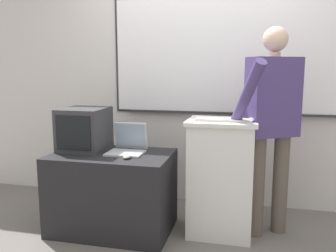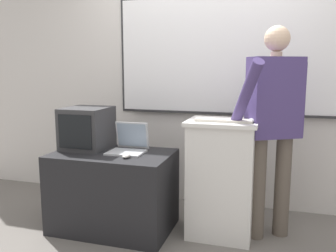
{
  "view_description": "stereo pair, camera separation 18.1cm",
  "coord_description": "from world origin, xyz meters",
  "px_view_note": "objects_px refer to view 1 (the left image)",
  "views": [
    {
      "loc": [
        0.52,
        -2.56,
        1.42
      ],
      "look_at": [
        -0.15,
        0.29,
        0.94
      ],
      "focal_mm": 38.0,
      "sensor_mm": 36.0,
      "label": 1
    },
    {
      "loc": [
        0.7,
        -2.52,
        1.42
      ],
      "look_at": [
        -0.15,
        0.29,
        0.94
      ],
      "focal_mm": 38.0,
      "sensor_mm": 36.0,
      "label": 2
    }
  ],
  "objects_px": {
    "lectern_podium": "(221,177)",
    "side_desk": "(112,192)",
    "person_presenter": "(272,118)",
    "computer_mouse_by_keyboard": "(252,120)",
    "laptop": "(128,145)",
    "wireless_keyboard": "(224,120)",
    "crt_monitor": "(84,129)",
    "computer_mouse_by_laptop": "(127,157)"
  },
  "relations": [
    {
      "from": "side_desk",
      "to": "lectern_podium",
      "type": "bearing_deg",
      "value": 9.66
    },
    {
      "from": "lectern_podium",
      "to": "side_desk",
      "type": "height_order",
      "value": "lectern_podium"
    },
    {
      "from": "laptop",
      "to": "computer_mouse_by_keyboard",
      "type": "relative_size",
      "value": 3.08
    },
    {
      "from": "computer_mouse_by_laptop",
      "to": "crt_monitor",
      "type": "relative_size",
      "value": 0.24
    },
    {
      "from": "wireless_keyboard",
      "to": "computer_mouse_by_keyboard",
      "type": "distance_m",
      "value": 0.22
    },
    {
      "from": "laptop",
      "to": "computer_mouse_by_laptop",
      "type": "height_order",
      "value": "laptop"
    },
    {
      "from": "side_desk",
      "to": "crt_monitor",
      "type": "bearing_deg",
      "value": 162.09
    },
    {
      "from": "side_desk",
      "to": "person_presenter",
      "type": "relative_size",
      "value": 0.59
    },
    {
      "from": "lectern_podium",
      "to": "crt_monitor",
      "type": "xyz_separation_m",
      "value": [
        -1.22,
        -0.06,
        0.38
      ]
    },
    {
      "from": "wireless_keyboard",
      "to": "laptop",
      "type": "bearing_deg",
      "value": -178.76
    },
    {
      "from": "person_presenter",
      "to": "wireless_keyboard",
      "type": "height_order",
      "value": "person_presenter"
    },
    {
      "from": "wireless_keyboard",
      "to": "computer_mouse_by_laptop",
      "type": "xyz_separation_m",
      "value": [
        -0.75,
        -0.23,
        -0.29
      ]
    },
    {
      "from": "person_presenter",
      "to": "computer_mouse_by_laptop",
      "type": "height_order",
      "value": "person_presenter"
    },
    {
      "from": "person_presenter",
      "to": "computer_mouse_by_keyboard",
      "type": "height_order",
      "value": "person_presenter"
    },
    {
      "from": "person_presenter",
      "to": "laptop",
      "type": "height_order",
      "value": "person_presenter"
    },
    {
      "from": "person_presenter",
      "to": "crt_monitor",
      "type": "relative_size",
      "value": 4.14
    },
    {
      "from": "lectern_podium",
      "to": "wireless_keyboard",
      "type": "distance_m",
      "value": 0.51
    },
    {
      "from": "person_presenter",
      "to": "laptop",
      "type": "bearing_deg",
      "value": 158.49
    },
    {
      "from": "lectern_podium",
      "to": "person_presenter",
      "type": "relative_size",
      "value": 0.57
    },
    {
      "from": "side_desk",
      "to": "laptop",
      "type": "distance_m",
      "value": 0.44
    },
    {
      "from": "computer_mouse_by_keyboard",
      "to": "laptop",
      "type": "bearing_deg",
      "value": -178.3
    },
    {
      "from": "wireless_keyboard",
      "to": "crt_monitor",
      "type": "relative_size",
      "value": 1.08
    },
    {
      "from": "person_presenter",
      "to": "computer_mouse_by_laptop",
      "type": "bearing_deg",
      "value": 169.13
    },
    {
      "from": "laptop",
      "to": "wireless_keyboard",
      "type": "height_order",
      "value": "wireless_keyboard"
    },
    {
      "from": "person_presenter",
      "to": "computer_mouse_by_laptop",
      "type": "distance_m",
      "value": 1.23
    },
    {
      "from": "lectern_podium",
      "to": "computer_mouse_by_keyboard",
      "type": "xyz_separation_m",
      "value": [
        0.24,
        -0.05,
        0.51
      ]
    },
    {
      "from": "person_presenter",
      "to": "laptop",
      "type": "xyz_separation_m",
      "value": [
        -1.2,
        -0.16,
        -0.25
      ]
    },
    {
      "from": "lectern_podium",
      "to": "side_desk",
      "type": "xyz_separation_m",
      "value": [
        -0.93,
        -0.16,
        -0.15
      ]
    },
    {
      "from": "computer_mouse_by_laptop",
      "to": "crt_monitor",
      "type": "height_order",
      "value": "crt_monitor"
    },
    {
      "from": "lectern_podium",
      "to": "laptop",
      "type": "distance_m",
      "value": 0.85
    },
    {
      "from": "lectern_podium",
      "to": "computer_mouse_by_keyboard",
      "type": "bearing_deg",
      "value": -11.0
    },
    {
      "from": "crt_monitor",
      "to": "lectern_podium",
      "type": "bearing_deg",
      "value": 2.98
    },
    {
      "from": "laptop",
      "to": "crt_monitor",
      "type": "height_order",
      "value": "crt_monitor"
    },
    {
      "from": "side_desk",
      "to": "crt_monitor",
      "type": "xyz_separation_m",
      "value": [
        -0.29,
        0.09,
        0.53
      ]
    },
    {
      "from": "computer_mouse_by_keyboard",
      "to": "person_presenter",
      "type": "bearing_deg",
      "value": 37.86
    },
    {
      "from": "computer_mouse_by_keyboard",
      "to": "lectern_podium",
      "type": "bearing_deg",
      "value": 169.0
    },
    {
      "from": "crt_monitor",
      "to": "wireless_keyboard",
      "type": "bearing_deg",
      "value": 0.18
    },
    {
      "from": "lectern_podium",
      "to": "computer_mouse_by_keyboard",
      "type": "distance_m",
      "value": 0.57
    },
    {
      "from": "computer_mouse_by_laptop",
      "to": "side_desk",
      "type": "bearing_deg",
      "value": 144.81
    },
    {
      "from": "person_presenter",
      "to": "lectern_podium",
      "type": "bearing_deg",
      "value": 162.21
    },
    {
      "from": "computer_mouse_by_laptop",
      "to": "wireless_keyboard",
      "type": "bearing_deg",
      "value": 17.06
    },
    {
      "from": "lectern_podium",
      "to": "wireless_keyboard",
      "type": "xyz_separation_m",
      "value": [
        0.02,
        -0.06,
        0.5
      ]
    }
  ]
}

